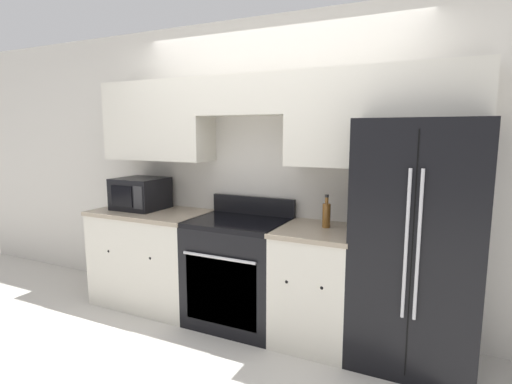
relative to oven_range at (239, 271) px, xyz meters
The scene contains 8 objects.
ground_plane 0.58m from the oven_range, 61.97° to the right, with size 12.00×12.00×0.00m, color beige.
wall_back 1.06m from the oven_range, 58.27° to the left, with size 8.00×0.39×2.60m.
lower_cabinets_left 0.93m from the oven_range, behind, with size 1.09×0.64×0.90m.
lower_cabinets_right 0.69m from the oven_range, ahead, with size 0.60×0.64×0.90m.
oven_range is the anchor object (origin of this frame).
refrigerator 1.45m from the oven_range, ahead, with size 0.82×0.81×1.72m.
microwave 1.24m from the oven_range, behind, with size 0.45×0.42×0.30m.
bottle 0.92m from the oven_range, ahead, with size 0.06×0.06×0.26m.
Camera 1 is at (1.39, -2.57, 1.63)m, focal length 28.00 mm.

